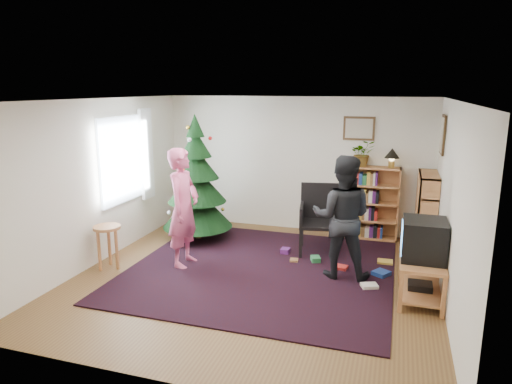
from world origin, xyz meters
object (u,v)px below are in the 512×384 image
(christmas_tree, at_px, (197,188))
(person_standing, at_px, (184,208))
(potted_plant, at_px, (362,153))
(person_by_chair, at_px, (342,217))
(bookshelf_back, at_px, (371,202))
(tv_stand, at_px, (421,275))
(table_lamp, at_px, (392,155))
(picture_back, at_px, (359,128))
(armchair, at_px, (320,215))
(bookshelf_right, at_px, (426,212))
(stool, at_px, (107,236))
(crt_tv, at_px, (424,239))
(picture_right, at_px, (443,135))

(christmas_tree, bearing_deg, person_standing, -74.73)
(person_standing, bearing_deg, potted_plant, -47.68)
(person_by_chair, bearing_deg, person_standing, 4.31)
(bookshelf_back, bearing_deg, tv_stand, -71.48)
(person_standing, distance_m, table_lamp, 3.69)
(picture_back, height_order, armchair, picture_back)
(bookshelf_back, distance_m, potted_plant, 0.89)
(bookshelf_right, relative_size, potted_plant, 2.82)
(christmas_tree, height_order, table_lamp, christmas_tree)
(stool, bearing_deg, bookshelf_right, 26.39)
(crt_tv, bearing_deg, picture_back, 113.45)
(potted_plant, bearing_deg, bookshelf_right, -19.56)
(person_by_chair, bearing_deg, armchair, -66.52)
(bookshelf_back, bearing_deg, bookshelf_right, -23.48)
(tv_stand, relative_size, stool, 1.47)
(tv_stand, xyz_separation_m, potted_plant, (-0.98, 2.33, 1.20))
(bookshelf_right, height_order, crt_tv, bookshelf_right)
(person_standing, bearing_deg, stool, 114.77)
(picture_right, xyz_separation_m, potted_plant, (-1.23, 0.59, -0.42))
(tv_stand, bearing_deg, picture_back, 113.50)
(christmas_tree, distance_m, potted_plant, 2.97)
(potted_plant, bearing_deg, crt_tv, -67.23)
(armchair, xyz_separation_m, potted_plant, (0.55, 0.96, 0.92))
(crt_tv, distance_m, potted_plant, 2.63)
(stool, bearing_deg, person_standing, 24.48)
(picture_back, relative_size, bookshelf_back, 0.42)
(person_by_chair, height_order, potted_plant, same)
(bookshelf_back, xyz_separation_m, bookshelf_right, (0.90, -0.39, 0.00))
(bookshelf_right, height_order, stool, bookshelf_right)
(picture_back, distance_m, picture_right, 1.51)
(person_standing, bearing_deg, bookshelf_right, -62.78)
(christmas_tree, relative_size, armchair, 1.99)
(potted_plant, xyz_separation_m, table_lamp, (0.50, 0.00, -0.00))
(bookshelf_back, xyz_separation_m, person_by_chair, (-0.29, -1.90, 0.22))
(bookshelf_back, height_order, crt_tv, bookshelf_back)
(armchair, relative_size, table_lamp, 3.29)
(christmas_tree, bearing_deg, person_by_chair, -18.92)
(christmas_tree, xyz_separation_m, armchair, (2.18, 0.04, -0.32))
(picture_right, xyz_separation_m, christmas_tree, (-3.97, -0.41, -1.02))
(picture_right, relative_size, tv_stand, 0.62)
(table_lamp, bearing_deg, stool, -146.16)
(armchair, bearing_deg, stool, -159.48)
(armchair, height_order, person_by_chair, person_by_chair)
(tv_stand, xyz_separation_m, person_standing, (-3.39, 0.15, 0.57))
(bookshelf_right, xyz_separation_m, person_standing, (-3.51, -1.78, 0.24))
(person_by_chair, distance_m, table_lamp, 2.10)
(potted_plant, bearing_deg, person_by_chair, -92.82)
(bookshelf_back, height_order, armchair, bookshelf_back)
(christmas_tree, xyz_separation_m, bookshelf_back, (2.93, 1.00, -0.26))
(picture_right, relative_size, stool, 0.91)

